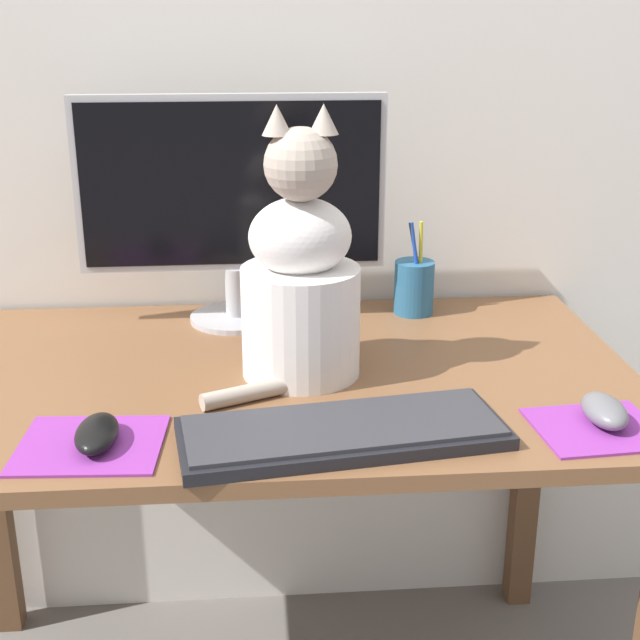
{
  "coord_description": "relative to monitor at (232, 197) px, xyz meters",
  "views": [
    {
      "loc": [
        -0.02,
        -1.32,
        1.27
      ],
      "look_at": [
        0.08,
        -0.12,
        0.83
      ],
      "focal_mm": 50.0,
      "sensor_mm": 36.0,
      "label": 1
    }
  ],
  "objects": [
    {
      "name": "wall_back",
      "position": [
        0.05,
        0.13,
        0.31
      ],
      "size": [
        7.0,
        0.04,
        2.5
      ],
      "color": "silver",
      "rests_on": "ground_plane"
    },
    {
      "name": "desk",
      "position": [
        0.05,
        -0.25,
        -0.33
      ],
      "size": [
        1.19,
        0.69,
        0.7
      ],
      "color": "brown",
      "rests_on": "ground_plane"
    },
    {
      "name": "monitor",
      "position": [
        0.0,
        0.0,
        0.0
      ],
      "size": [
        0.55,
        0.17,
        0.41
      ],
      "color": "#B2B2B7",
      "rests_on": "desk"
    },
    {
      "name": "keyboard",
      "position": [
        0.15,
        -0.49,
        -0.22
      ],
      "size": [
        0.46,
        0.23,
        0.02
      ],
      "rotation": [
        0.0,
        0.0,
        0.14
      ],
      "color": "black",
      "rests_on": "desk"
    },
    {
      "name": "mousepad_left",
      "position": [
        -0.19,
        -0.48,
        -0.23
      ],
      "size": [
        0.2,
        0.18,
        0.0
      ],
      "rotation": [
        0.0,
        0.0,
        -0.06
      ],
      "color": "purple",
      "rests_on": "desk"
    },
    {
      "name": "mousepad_right",
      "position": [
        0.51,
        -0.49,
        -0.23
      ],
      "size": [
        0.18,
        0.16,
        0.0
      ],
      "rotation": [
        0.0,
        0.0,
        0.08
      ],
      "color": "purple",
      "rests_on": "desk"
    },
    {
      "name": "computer_mouse_left",
      "position": [
        -0.18,
        -0.49,
        -0.21
      ],
      "size": [
        0.06,
        0.11,
        0.03
      ],
      "color": "black",
      "rests_on": "mousepad_left"
    },
    {
      "name": "computer_mouse_right",
      "position": [
        0.52,
        -0.48,
        -0.21
      ],
      "size": [
        0.06,
        0.1,
        0.04
      ],
      "color": "slate",
      "rests_on": "mousepad_right"
    },
    {
      "name": "cat",
      "position": [
        0.11,
        -0.26,
        -0.08
      ],
      "size": [
        0.26,
        0.24,
        0.42
      ],
      "rotation": [
        0.0,
        0.0,
        0.06
      ],
      "color": "white",
      "rests_on": "desk"
    },
    {
      "name": "pen_cup",
      "position": [
        0.34,
        0.01,
        -0.18
      ],
      "size": [
        0.08,
        0.08,
        0.18
      ],
      "color": "#286089",
      "rests_on": "desk"
    }
  ]
}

